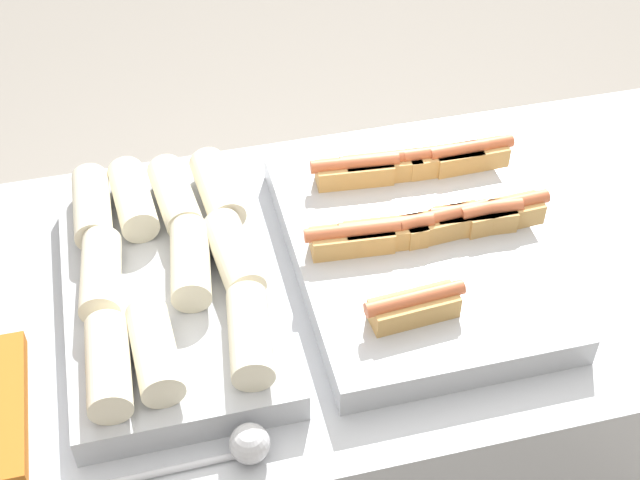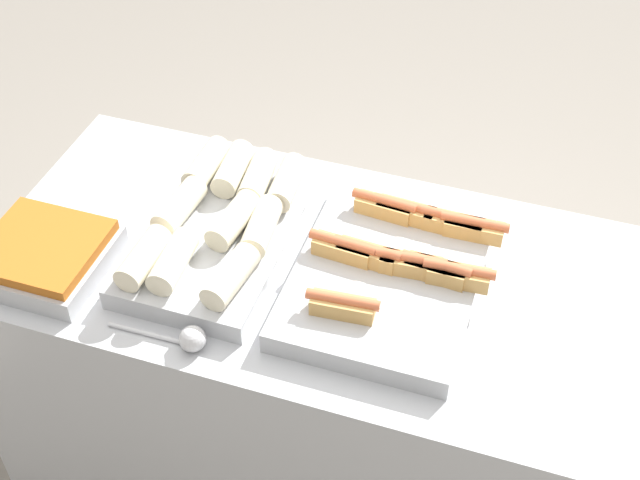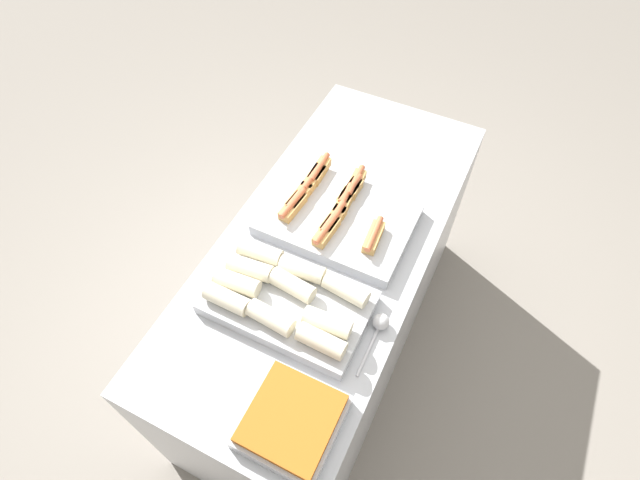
% 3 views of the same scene
% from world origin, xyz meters
% --- Properties ---
extents(counter, '(1.61, 0.71, 0.85)m').
position_xyz_m(counter, '(0.00, 0.00, 0.43)').
color(counter, '#B7BABF').
rests_on(counter, ground_plane).
extents(tray_hotdogs, '(0.41, 0.52, 0.10)m').
position_xyz_m(tray_hotdogs, '(0.08, 0.01, 0.89)').
color(tray_hotdogs, '#B7BABF').
rests_on(tray_hotdogs, counter).
extents(tray_wraps, '(0.31, 0.51, 0.11)m').
position_xyz_m(tray_wraps, '(-0.31, 0.01, 0.90)').
color(tray_wraps, '#B7BABF').
rests_on(tray_wraps, counter).
extents(serving_spoon_near, '(0.21, 0.05, 0.05)m').
position_xyz_m(serving_spoon_near, '(-0.25, -0.29, 0.88)').
color(serving_spoon_near, silver).
rests_on(serving_spoon_near, counter).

